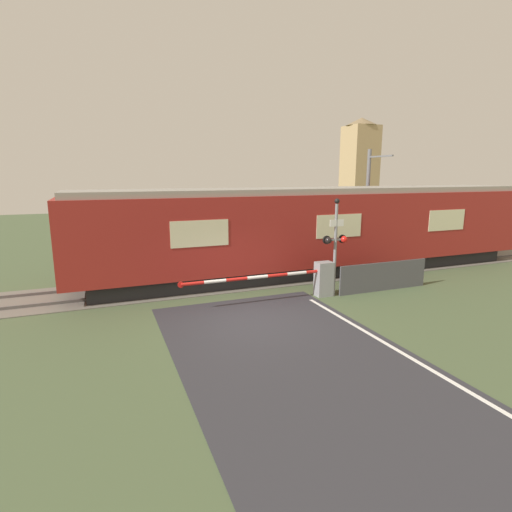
# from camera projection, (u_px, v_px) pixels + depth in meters

# --- Properties ---
(ground_plane) EXTENTS (80.00, 80.00, 0.00)m
(ground_plane) POSITION_uv_depth(u_px,v_px,m) (254.00, 319.00, 12.21)
(ground_plane) COLOR #475638
(track_bed) EXTENTS (36.00, 3.20, 0.13)m
(track_bed) POSITION_uv_depth(u_px,v_px,m) (214.00, 283.00, 16.23)
(track_bed) COLOR #666056
(track_bed) RESTS_ON ground_plane
(train) EXTENTS (20.98, 2.97, 3.79)m
(train) POSITION_uv_depth(u_px,v_px,m) (320.00, 230.00, 17.60)
(train) COLOR black
(train) RESTS_ON ground_plane
(crossing_barrier) EXTENTS (5.59, 0.44, 1.26)m
(crossing_barrier) POSITION_uv_depth(u_px,v_px,m) (314.00, 279.00, 14.29)
(crossing_barrier) COLOR gray
(crossing_barrier) RESTS_ON ground_plane
(signal_post) EXTENTS (0.95, 0.26, 3.52)m
(signal_post) POSITION_uv_depth(u_px,v_px,m) (336.00, 242.00, 14.21)
(signal_post) COLOR gray
(signal_post) RESTS_ON ground_plane
(catenary_pole) EXTENTS (0.20, 1.90, 5.64)m
(catenary_pole) POSITION_uv_depth(u_px,v_px,m) (368.00, 201.00, 21.24)
(catenary_pole) COLOR slate
(catenary_pole) RESTS_ON ground_plane
(distant_building) EXTENTS (3.32, 3.32, 10.09)m
(distant_building) POSITION_uv_depth(u_px,v_px,m) (359.00, 167.00, 41.99)
(distant_building) COLOR tan
(distant_building) RESTS_ON ground_plane
(roadside_fence) EXTENTS (3.88, 0.06, 1.10)m
(roadside_fence) POSITION_uv_depth(u_px,v_px,m) (384.00, 276.00, 15.12)
(roadside_fence) COLOR #4C4C51
(roadside_fence) RESTS_ON ground_plane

